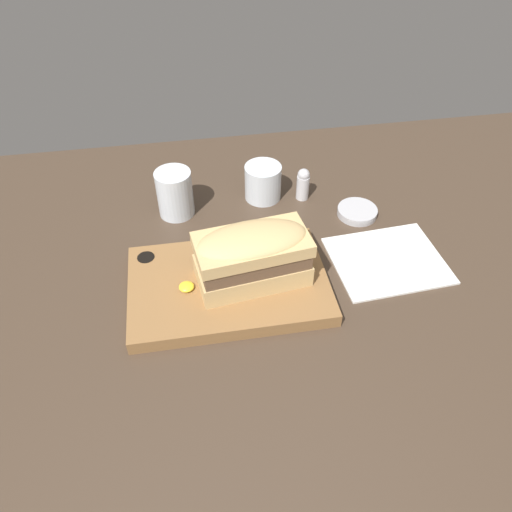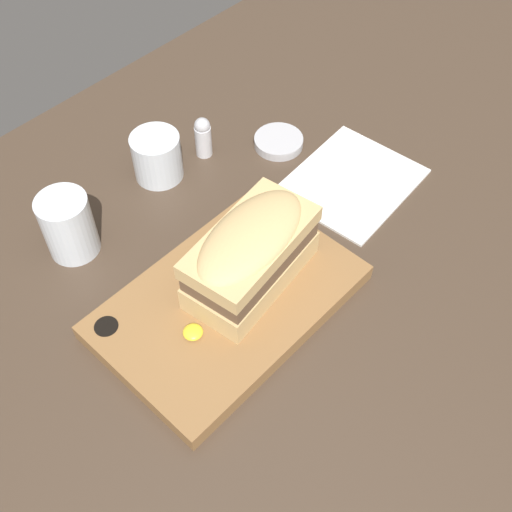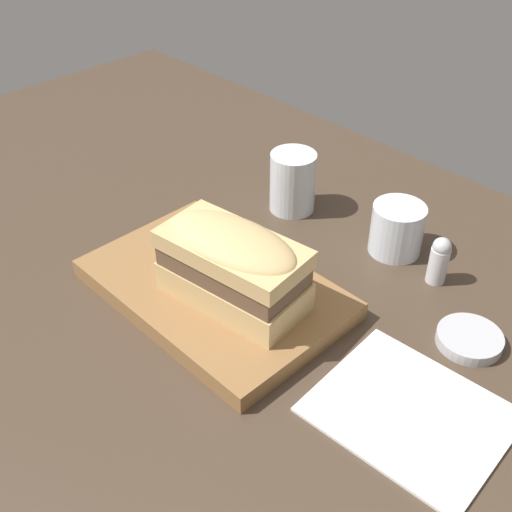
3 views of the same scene
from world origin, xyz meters
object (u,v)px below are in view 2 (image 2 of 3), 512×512
at_px(wine_glass, 157,158).
at_px(water_glass, 69,228).
at_px(serving_board, 228,302).
at_px(salt_shaker, 203,136).
at_px(condiment_dish, 279,142).
at_px(sandwich, 251,252).
at_px(napkin, 351,182).

bearing_deg(wine_glass, water_glass, -172.41).
distance_m(serving_board, wine_glass, 0.26).
bearing_deg(water_glass, wine_glass, 7.59).
distance_m(water_glass, salt_shaker, 0.25).
bearing_deg(condiment_dish, wine_glass, 152.82).
bearing_deg(sandwich, salt_shaker, 59.01).
bearing_deg(sandwich, serving_board, 175.67).
height_order(sandwich, condiment_dish, sandwich).
height_order(sandwich, water_glass, sandwich).
relative_size(salt_shaker, condiment_dish, 0.88).
xyz_separation_m(sandwich, salt_shaker, (0.14, 0.23, -0.04)).
height_order(serving_board, napkin, serving_board).
bearing_deg(napkin, water_glass, 150.83).
height_order(water_glass, napkin, water_glass).
bearing_deg(water_glass, napkin, -29.17).
xyz_separation_m(wine_glass, condiment_dish, (0.17, -0.09, -0.03)).
relative_size(napkin, salt_shaker, 2.98).
xyz_separation_m(water_glass, condiment_dish, (0.34, -0.06, -0.03)).
height_order(serving_board, salt_shaker, salt_shaker).
distance_m(serving_board, condiment_dish, 0.31).
relative_size(wine_glass, condiment_dish, 0.95).
xyz_separation_m(wine_glass, napkin, (0.18, -0.22, -0.03)).
bearing_deg(condiment_dish, water_glass, 169.40).
xyz_separation_m(sandwich, water_glass, (-0.11, 0.22, -0.04)).
bearing_deg(wine_glass, salt_shaker, -11.80).
distance_m(serving_board, sandwich, 0.08).
bearing_deg(condiment_dish, napkin, -84.74).
height_order(water_glass, salt_shaker, water_glass).
xyz_separation_m(serving_board, condiment_dish, (0.27, 0.16, -0.01)).
distance_m(sandwich, napkin, 0.26).
xyz_separation_m(serving_board, napkin, (0.28, 0.02, -0.01)).
xyz_separation_m(water_glass, wine_glass, (0.17, 0.02, -0.01)).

